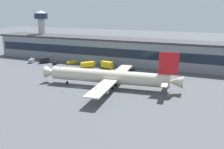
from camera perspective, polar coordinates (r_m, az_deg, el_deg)
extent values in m
plane|color=#4C4F54|center=(118.17, -7.20, -2.84)|extent=(600.00, 600.00, 0.00)
cube|color=gray|center=(167.17, 2.65, 4.97)|extent=(184.68, 18.95, 14.66)
cube|color=#38383D|center=(166.04, 2.69, 7.67)|extent=(188.37, 19.33, 1.20)
cube|color=#192333|center=(158.28, 1.45, 4.71)|extent=(180.98, 0.16, 5.28)
cylinder|color=beige|center=(116.25, -0.77, -0.48)|extent=(54.48, 11.81, 5.86)
cone|color=beige|center=(127.66, -13.22, 0.49)|extent=(5.86, 6.12, 5.57)
cone|color=beige|center=(111.32, 13.69, -1.59)|extent=(6.99, 5.96, 5.27)
cube|color=red|center=(109.68, 12.33, 2.36)|extent=(8.21, 1.40, 9.38)
cube|color=beige|center=(105.10, 11.57, -1.92)|extent=(3.55, 10.75, 0.30)
cube|color=beige|center=(117.50, 12.18, -0.21)|extent=(3.55, 10.75, 0.30)
cube|color=beige|center=(102.03, -2.25, -2.99)|extent=(8.66, 24.89, 0.50)
cube|color=beige|center=(129.94, 2.07, 0.85)|extent=(8.66, 24.89, 0.50)
cylinder|color=#99999E|center=(106.24, -2.11, -3.41)|extent=(5.16, 3.74, 3.22)
cylinder|color=#99999E|center=(127.26, 1.21, -0.37)|extent=(5.16, 3.74, 3.22)
cylinder|color=black|center=(124.96, -9.81, -1.72)|extent=(1.15, 0.62, 1.10)
cylinder|color=slate|center=(124.61, -9.83, -1.15)|extent=(0.24, 0.24, 2.01)
cylinder|color=black|center=(114.30, 0.13, -3.04)|extent=(1.15, 0.62, 1.10)
cylinder|color=slate|center=(113.92, 0.13, -2.43)|extent=(0.24, 0.24, 2.01)
cylinder|color=black|center=(119.14, 0.86, -2.31)|extent=(1.15, 0.62, 1.10)
cylinder|color=slate|center=(118.77, 0.86, -1.72)|extent=(0.24, 0.24, 2.01)
cylinder|color=#B7B7B2|center=(202.23, -15.04, 7.91)|extent=(5.08, 5.08, 26.94)
cylinder|color=#1E2D42|center=(201.17, -15.33, 12.29)|extent=(9.65, 9.65, 4.00)
cone|color=#A5A5A5|center=(201.10, -15.39, 13.14)|extent=(8.69, 8.69, 2.00)
cube|color=yellow|center=(156.31, -5.34, 2.20)|extent=(7.28, 8.40, 3.00)
cube|color=black|center=(155.26, -6.11, 2.32)|extent=(3.82, 3.90, 0.75)
cylinder|color=black|center=(154.35, -6.12, 1.45)|extent=(0.66, 0.74, 0.70)
cylinder|color=black|center=(156.60, -6.49, 1.63)|extent=(0.66, 0.74, 0.70)
cylinder|color=black|center=(156.75, -4.15, 1.70)|extent=(0.66, 0.74, 0.70)
cylinder|color=black|center=(158.97, -4.55, 1.87)|extent=(0.66, 0.74, 0.70)
cube|color=black|center=(173.62, -14.69, 3.06)|extent=(5.60, 6.19, 3.20)
cube|color=black|center=(173.89, -14.18, 3.32)|extent=(3.03, 3.02, 0.80)
cylinder|color=black|center=(175.46, -14.08, 2.68)|extent=(0.67, 0.74, 0.70)
cylinder|color=black|center=(173.41, -13.90, 2.55)|extent=(0.67, 0.74, 0.70)
cylinder|color=black|center=(174.49, -15.41, 2.53)|extent=(0.67, 0.74, 0.70)
cylinder|color=black|center=(172.43, -15.24, 2.40)|extent=(0.67, 0.74, 0.70)
cube|color=black|center=(167.77, -12.40, 2.51)|extent=(2.62, 3.90, 1.50)
cube|color=black|center=(166.83, -12.55, 2.54)|extent=(2.04, 1.57, 0.38)
cylinder|color=black|center=(166.43, -12.28, 2.16)|extent=(0.42, 0.74, 0.70)
cylinder|color=black|center=(167.19, -12.84, 2.18)|extent=(0.42, 0.74, 0.70)
cylinder|color=black|center=(168.67, -11.93, 2.34)|extent=(0.42, 0.74, 0.70)
cylinder|color=black|center=(169.41, -12.48, 2.36)|extent=(0.42, 0.74, 0.70)
cube|color=yellow|center=(167.39, -8.80, 2.67)|extent=(5.12, 6.47, 1.60)
cube|color=black|center=(166.60, -9.35, 2.70)|extent=(2.75, 2.88, 0.40)
cylinder|color=black|center=(165.83, -9.35, 2.25)|extent=(0.63, 0.75, 0.70)
cylinder|color=black|center=(167.43, -9.62, 2.36)|extent=(0.63, 0.75, 0.70)
cylinder|color=black|center=(167.72, -7.97, 2.45)|extent=(0.63, 0.75, 0.70)
cylinder|color=black|center=(169.30, -8.25, 2.55)|extent=(0.63, 0.75, 0.70)
cube|color=black|center=(149.23, 4.15, 1.32)|extent=(5.28, 5.19, 1.40)
cube|color=black|center=(150.31, 3.91, 1.53)|extent=(2.86, 2.89, 0.35)
cylinder|color=black|center=(150.32, 3.45, 1.15)|extent=(0.71, 0.70, 0.70)
cylinder|color=black|center=(151.37, 4.24, 1.24)|extent=(0.71, 0.70, 0.70)
cylinder|color=black|center=(147.42, 4.04, 0.88)|extent=(0.71, 0.70, 0.70)
cylinder|color=black|center=(148.49, 4.84, 0.96)|extent=(0.71, 0.70, 0.70)
cube|color=gray|center=(177.29, -17.23, 2.95)|extent=(3.62, 5.62, 2.20)
cube|color=black|center=(175.93, -17.42, 2.99)|extent=(2.47, 2.33, 0.55)
cylinder|color=black|center=(175.48, -17.13, 2.47)|extent=(0.49, 0.76, 0.70)
cylinder|color=black|center=(176.27, -17.73, 2.48)|extent=(0.49, 0.76, 0.70)
cylinder|color=black|center=(178.76, -16.68, 2.72)|extent=(0.49, 0.76, 0.70)
cylinder|color=black|center=(179.53, -17.27, 2.72)|extent=(0.49, 0.76, 0.70)
cube|color=yellow|center=(153.25, -1.12, 2.17)|extent=(7.60, 4.16, 3.80)
cube|color=black|center=(154.27, -1.71, 2.53)|extent=(3.00, 2.90, 0.95)
cylinder|color=black|center=(154.27, -2.13, 1.52)|extent=(0.75, 0.45, 0.70)
cylinder|color=black|center=(156.07, -1.60, 1.68)|extent=(0.75, 0.45, 0.70)
cylinder|color=black|center=(151.28, -0.63, 1.27)|extent=(0.75, 0.45, 0.70)
cylinder|color=black|center=(153.11, -0.10, 1.43)|extent=(0.75, 0.45, 0.70)
cone|color=#F2590C|center=(113.29, -10.80, -3.58)|extent=(0.55, 0.55, 0.69)
cone|color=#F2590C|center=(106.80, -8.01, -4.59)|extent=(0.52, 0.52, 0.66)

